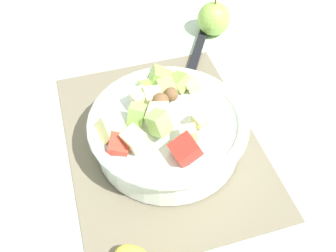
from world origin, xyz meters
TOP-DOWN VIEW (x-y plane):
  - ground_plane at (0.00, 0.00)m, footprint 2.40×2.40m
  - placemat at (0.00, 0.00)m, footprint 0.43×0.33m
  - salad_bowl at (0.01, 0.01)m, footprint 0.27×0.27m
  - serving_spoon at (-0.17, 0.12)m, footprint 0.20×0.13m
  - whole_apple at (-0.28, 0.20)m, footprint 0.08×0.08m

SIDE VIEW (x-z plane):
  - ground_plane at x=0.00m, z-range 0.00..0.00m
  - placemat at x=0.00m, z-range 0.00..0.01m
  - serving_spoon at x=-0.17m, z-range 0.00..0.02m
  - whole_apple at x=-0.28m, z-range -0.01..0.08m
  - salad_bowl at x=0.01m, z-range -0.01..0.11m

